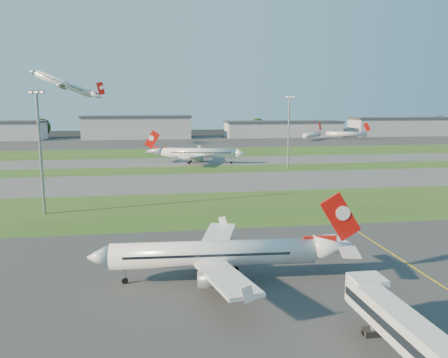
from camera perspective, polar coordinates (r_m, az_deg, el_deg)
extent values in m
plane|color=black|center=(57.27, 25.56, -15.03)|extent=(700.00, 700.00, 0.00)
cube|color=#333335|center=(57.27, 25.56, -15.03)|extent=(300.00, 70.00, 0.01)
cube|color=#27521B|center=(102.08, 9.21, -3.40)|extent=(300.00, 34.00, 0.01)
cube|color=#515154|center=(133.25, 4.96, -0.20)|extent=(300.00, 32.00, 0.01)
cube|color=#27521B|center=(157.36, 2.87, 1.37)|extent=(300.00, 18.00, 0.01)
cube|color=#515154|center=(178.79, 1.50, 2.40)|extent=(300.00, 26.00, 0.01)
cube|color=#27521B|center=(211.14, -0.03, 3.55)|extent=(300.00, 40.00, 0.01)
cube|color=#333335|center=(270.37, -1.88, 4.93)|extent=(400.00, 80.00, 0.01)
cube|color=white|center=(40.16, 25.38, -19.68)|extent=(3.44, 24.08, 2.60)
cube|color=black|center=(40.16, 25.38, -19.68)|extent=(3.59, 24.08, 0.80)
cube|color=white|center=(49.07, 18.14, -13.66)|extent=(3.40, 3.00, 3.00)
cylinder|color=gray|center=(48.55, 19.02, -17.10)|extent=(0.70, 0.70, 3.20)
cube|color=black|center=(49.12, 18.93, -18.40)|extent=(2.20, 1.20, 0.70)
cylinder|color=white|center=(58.05, -1.37, -9.70)|extent=(26.88, 4.78, 3.39)
cube|color=#AF100B|center=(60.24, 14.96, -4.79)|extent=(5.79, 0.61, 6.75)
cube|color=white|center=(51.65, 0.22, -12.78)|extent=(6.49, 13.89, 1.38)
cube|color=white|center=(65.00, -1.02, -7.96)|extent=(7.74, 13.96, 1.38)
cylinder|color=slate|center=(53.73, -1.45, -12.99)|extent=(3.85, 2.24, 2.05)
cylinder|color=slate|center=(63.37, -2.10, -9.37)|extent=(3.85, 2.24, 2.05)
cylinder|color=white|center=(170.73, -3.30, 3.42)|extent=(29.34, 11.45, 3.73)
cube|color=#AF100B|center=(174.58, -9.36, 5.10)|extent=(6.22, 2.03, 7.42)
cube|color=white|center=(178.62, -3.15, 3.55)|extent=(4.80, 14.82, 1.52)
cube|color=white|center=(163.31, -4.13, 2.95)|extent=(11.08, 14.97, 1.52)
cylinder|color=slate|center=(176.38, -2.80, 3.12)|extent=(4.57, 3.27, 2.26)
cylinder|color=slate|center=(165.27, -3.48, 2.66)|extent=(4.57, 3.27, 2.26)
cylinder|color=white|center=(249.77, -20.24, 11.58)|extent=(29.11, 6.75, 3.66)
cube|color=#AF100B|center=(249.00, -16.01, 12.94)|extent=(6.25, 1.01, 7.29)
cube|color=white|center=(242.00, -20.18, 11.54)|extent=(9.05, 15.05, 1.49)
cube|color=white|center=(257.33, -19.85, 11.43)|extent=(6.26, 14.90, 1.49)
cylinder|color=slate|center=(244.20, -20.46, 11.26)|extent=(4.26, 2.64, 2.21)
cylinder|color=slate|center=(255.31, -20.21, 11.18)|extent=(4.26, 2.64, 2.21)
cylinder|color=white|center=(287.61, 11.48, 5.67)|extent=(19.49, 21.71, 3.20)
cube|color=#AF100B|center=(299.46, 12.43, 6.71)|extent=(3.62, 4.10, 6.16)
cylinder|color=white|center=(300.51, 15.66, 5.67)|extent=(25.80, 10.65, 3.20)
cube|color=#AF100B|center=(302.09, 18.17, 6.48)|extent=(5.04, 1.80, 6.16)
cylinder|color=gray|center=(98.38, -22.82, 2.85)|extent=(0.60, 0.60, 25.00)
cube|color=gray|center=(97.83, -23.33, 10.37)|extent=(3.20, 0.50, 0.80)
cube|color=#FFF2CC|center=(97.83, -23.33, 10.37)|extent=(2.80, 0.70, 0.35)
cylinder|color=gray|center=(157.71, 8.43, 5.86)|extent=(0.60, 0.60, 25.00)
cube|color=gray|center=(157.36, 8.55, 10.55)|extent=(3.20, 0.50, 0.80)
cube|color=#FFF2CC|center=(157.36, 8.55, 10.55)|extent=(2.80, 0.70, 0.35)
cube|color=#ABAEB3|center=(298.45, -11.23, 6.55)|extent=(70.00, 22.00, 14.00)
cube|color=#383A3F|center=(298.14, -11.28, 8.01)|extent=(71.40, 23.00, 1.20)
cube|color=#ABAEB3|center=(310.19, 7.68, 6.40)|extent=(80.00, 22.00, 10.00)
cube|color=#383A3F|center=(309.92, 7.71, 7.43)|extent=(81.60, 23.00, 1.20)
cube|color=#ABAEB3|center=(351.09, 23.67, 6.22)|extent=(95.00, 22.00, 12.00)
cube|color=#383A3F|center=(350.83, 23.75, 7.30)|extent=(96.90, 23.00, 1.20)
cylinder|color=black|center=(323.31, -22.70, 5.37)|extent=(1.00, 1.00, 4.40)
sphere|color=black|center=(323.03, -22.76, 6.24)|extent=(12.10, 12.10, 12.10)
cylinder|color=black|center=(309.57, -6.45, 5.83)|extent=(1.00, 1.00, 3.60)
sphere|color=black|center=(309.31, -6.46, 6.57)|extent=(9.90, 9.90, 9.90)
cylinder|color=black|center=(320.20, 4.38, 6.05)|extent=(1.00, 1.00, 4.20)
sphere|color=black|center=(319.92, 4.39, 6.89)|extent=(11.55, 11.55, 11.55)
cylinder|color=black|center=(342.75, 16.85, 5.87)|extent=(1.00, 1.00, 3.80)
sphere|color=black|center=(342.51, 16.89, 6.58)|extent=(10.45, 10.45, 10.45)
cylinder|color=black|center=(381.06, 26.22, 5.70)|extent=(1.00, 1.00, 4.60)
sphere|color=black|center=(380.81, 26.27, 6.48)|extent=(12.65, 12.65, 12.65)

